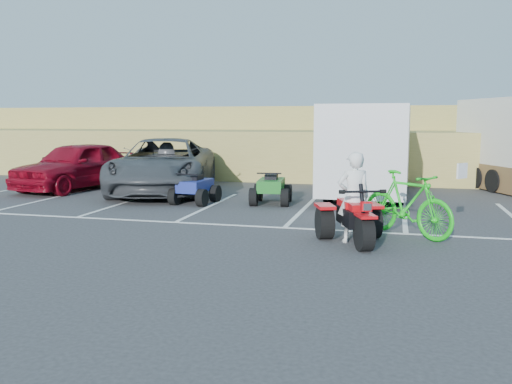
% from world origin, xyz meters
% --- Properties ---
extents(ground, '(100.00, 100.00, 0.00)m').
position_xyz_m(ground, '(0.00, 0.00, 0.00)').
color(ground, '#323234').
rests_on(ground, ground).
extents(parking_stripes, '(28.00, 5.16, 0.01)m').
position_xyz_m(parking_stripes, '(0.87, 4.07, 0.00)').
color(parking_stripes, white).
rests_on(parking_stripes, ground).
extents(grass_embankment, '(40.00, 8.50, 3.10)m').
position_xyz_m(grass_embankment, '(0.00, 15.48, 1.42)').
color(grass_embankment, '#9A8E46').
rests_on(grass_embankment, ground).
extents(red_trike_atv, '(1.88, 2.14, 1.16)m').
position_xyz_m(red_trike_atv, '(1.68, 1.18, 0.00)').
color(red_trike_atv, red).
rests_on(red_trike_atv, ground).
extents(rider, '(0.78, 0.65, 1.84)m').
position_xyz_m(rider, '(1.63, 1.32, 0.92)').
color(rider, white).
rests_on(rider, ground).
extents(green_dirt_bike, '(2.20, 1.98, 1.39)m').
position_xyz_m(green_dirt_bike, '(2.69, 2.20, 0.70)').
color(green_dirt_bike, '#14BF19').
rests_on(green_dirt_bike, ground).
extents(grey_pickup, '(4.55, 7.14, 1.84)m').
position_xyz_m(grey_pickup, '(-5.26, 7.52, 0.92)').
color(grey_pickup, '#3F4146').
rests_on(grey_pickup, ground).
extents(red_car, '(2.89, 5.29, 1.70)m').
position_xyz_m(red_car, '(-8.60, 7.46, 0.85)').
color(red_car, maroon).
rests_on(red_car, ground).
extents(cargo_trailer, '(2.66, 6.27, 2.90)m').
position_xyz_m(cargo_trailer, '(1.59, 8.12, 1.57)').
color(cargo_trailer, silver).
rests_on(cargo_trailer, ground).
extents(quad_atv_blue, '(1.20, 1.54, 0.95)m').
position_xyz_m(quad_atv_blue, '(-3.30, 5.36, 0.00)').
color(quad_atv_blue, navy).
rests_on(quad_atv_blue, ground).
extents(quad_atv_green, '(1.28, 1.62, 0.99)m').
position_xyz_m(quad_atv_green, '(-1.10, 5.87, 0.00)').
color(quad_atv_green, '#16631C').
rests_on(quad_atv_green, ground).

